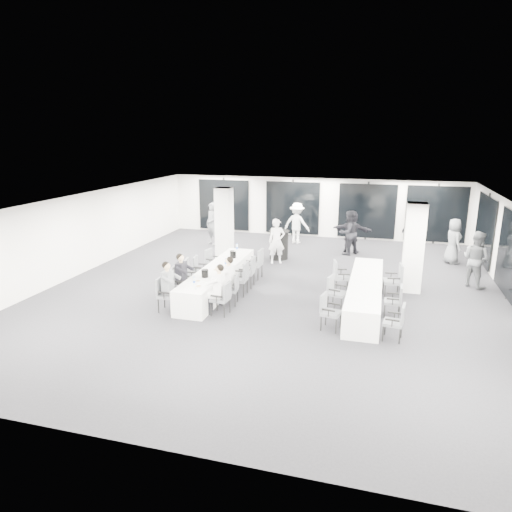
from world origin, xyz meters
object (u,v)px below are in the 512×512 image
Objects in this scene: chair_side_left_far at (340,274)px; standing_guest_f at (352,229)px; standing_guest_c at (297,221)px; standing_guest_h at (476,255)px; chair_main_right_near at (223,296)px; ice_bucket_far at (233,254)px; standing_guest_a at (277,238)px; chair_main_left_mid at (191,272)px; standing_guest_e at (454,238)px; chair_side_right_mid at (396,299)px; banquet_table_main at (218,279)px; standing_guest_d at (411,227)px; chair_main_right_far at (256,262)px; standing_guest_b at (349,230)px; chair_main_right_mid at (241,277)px; chair_side_right_far at (395,278)px; banquet_table_side at (365,293)px; standing_guest_g at (212,221)px; chair_main_left_far at (212,260)px; cocktail_table at (279,245)px; chair_main_right_second at (232,287)px; chair_main_right_fourth at (249,270)px; chair_main_left_fourth at (199,268)px; chair_main_left_near at (165,292)px; chair_side_left_mid at (335,290)px; chair_side_right_near at (397,320)px; chair_side_left_near at (328,309)px; ice_bucket_near at (205,273)px; chair_main_left_second at (178,281)px.

standing_guest_f is (-0.03, 5.10, 0.44)m from chair_side_left_far.
standing_guest_c is 1.00× the size of standing_guest_h.
ice_bucket_far is (-0.74, 3.10, 0.34)m from chair_main_right_near.
chair_main_left_mid is at bearing -140.25° from standing_guest_a.
standing_guest_f is at bearing 169.96° from standing_guest_c.
standing_guest_e is 3.91m from standing_guest_f.
chair_side_right_mid is at bearing 141.27° from standing_guest_e.
banquet_table_main is 9.19m from standing_guest_d.
standing_guest_b reaches higher than chair_main_right_far.
chair_main_left_mid is 0.98× the size of chair_main_right_mid.
chair_main_left_mid is 7.48m from standing_guest_c.
chair_main_left_mid is 0.98× the size of chair_side_right_far.
standing_guest_f reaches higher than banquet_table_side.
standing_guest_d is 0.98× the size of standing_guest_g.
chair_main_left_far is (-0.83, 1.58, 0.13)m from banquet_table_main.
chair_side_left_far is at bearing -50.88° from cocktail_table.
chair_main_right_far reaches higher than chair_main_right_second.
standing_guest_a is 6.72m from standing_guest_e.
cocktail_table is 3.62m from chair_main_right_fourth.
chair_main_right_mid is 4.67m from chair_side_right_far.
chair_main_right_mid is (1.67, -0.70, 0.06)m from chair_main_left_fourth.
chair_main_left_fourth is 0.93× the size of chair_main_right_fourth.
chair_main_left_fourth is (0.00, 2.51, -0.02)m from chair_main_left_near.
standing_guest_a is (1.06, 3.56, 0.60)m from banquet_table_main.
chair_main_left_mid is 1.08× the size of chair_side_left_mid.
cocktail_table reaches higher than chair_side_right_near.
standing_guest_c is 7.99m from standing_guest_h.
standing_guest_c is at bearing 10.55° from standing_guest_h.
banquet_table_side is 2.41× the size of standing_guest_h.
standing_guest_f reaches higher than chair_main_left_near.
ice_bucket_near is (-3.74, 1.00, 0.34)m from chair_side_left_near.
standing_guest_b is 0.39m from standing_guest_f.
cocktail_table reaches higher than chair_main_right_fourth.
chair_side_right_mid is 0.42× the size of standing_guest_d.
standing_guest_f is at bearing 52.99° from ice_bucket_far.
standing_guest_a is (0.23, 2.99, 0.41)m from chair_main_right_fourth.
chair_main_left_mid is 6.18m from standing_guest_g.
standing_guest_b reaches higher than chair_main_left_near.
chair_side_right_mid is (4.53, -0.52, -0.08)m from chair_main_right_mid.
standing_guest_c is (0.35, 5.49, 0.45)m from chair_main_right_far.
cocktail_table is at bearing -145.88° from chair_side_left_near.
banquet_table_side is at bearing 53.04° from chair_side_right_mid.
standing_guest_e reaches higher than ice_bucket_near.
chair_side_right_mid is (1.66, -0.22, -0.03)m from chair_side_left_mid.
standing_guest_g is at bearing 11.36° from standing_guest_f.
standing_guest_a is 0.94× the size of standing_guest_h.
chair_main_left_second is 0.52× the size of standing_guest_e.
banquet_table_side is 5.43× the size of chair_main_left_fourth.
banquet_table_main is 7.05m from standing_guest_f.
banquet_table_side is 5.43× the size of chair_side_right_near.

